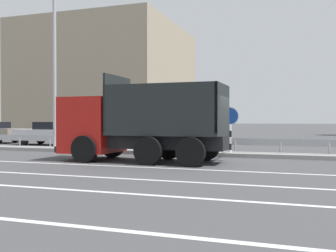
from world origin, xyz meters
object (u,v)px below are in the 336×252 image
(parked_car_3, at_px, (51,133))
(median_road_sign, at_px, (230,130))
(dump_truck, at_px, (124,129))
(street_lamp_1, at_px, (52,61))

(parked_car_3, bearing_deg, median_road_sign, -108.34)
(dump_truck, height_order, parked_car_3, dump_truck)
(dump_truck, xyz_separation_m, parked_car_3, (-8.69, 7.35, -0.53))
(dump_truck, relative_size, median_road_sign, 2.99)
(parked_car_3, bearing_deg, street_lamp_1, -143.83)
(median_road_sign, xyz_separation_m, street_lamp_1, (-9.11, -0.35, 3.48))
(parked_car_3, bearing_deg, dump_truck, -130.11)
(dump_truck, xyz_separation_m, median_road_sign, (3.68, 3.23, -0.10))
(median_road_sign, distance_m, street_lamp_1, 9.76)
(dump_truck, relative_size, street_lamp_1, 0.80)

